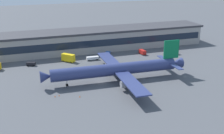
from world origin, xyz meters
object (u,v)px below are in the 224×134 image
object	(u,v)px
airliner	(117,69)
traffic_cone_2	(59,95)
catering_truck	(68,58)
traffic_cone_0	(80,96)
crew_van	(142,52)
follow_me_car	(31,64)
traffic_cone_1	(55,96)
pushback_tractor	(107,54)
stair_truck	(172,50)
belt_loader	(93,58)

from	to	relation	value
airliner	traffic_cone_2	size ratio (longest dim) A/B	114.21
catering_truck	traffic_cone_0	bearing A→B (deg)	-95.20
airliner	crew_van	world-z (taller)	airliner
follow_me_car	traffic_cone_2	world-z (taller)	follow_me_car
traffic_cone_1	traffic_cone_2	size ratio (longest dim) A/B	1.07
pushback_tractor	traffic_cone_2	distance (m)	56.53
traffic_cone_2	stair_truck	bearing A→B (deg)	27.37
follow_me_car	stair_truck	bearing A→B (deg)	-2.33
stair_truck	traffic_cone_1	distance (m)	82.08
belt_loader	stair_truck	bearing A→B (deg)	-2.63
follow_me_car	traffic_cone_0	world-z (taller)	follow_me_car
stair_truck	traffic_cone_2	bearing A→B (deg)	-152.63
catering_truck	crew_van	size ratio (longest dim) A/B	1.32
airliner	traffic_cone_0	size ratio (longest dim) A/B	106.30
stair_truck	belt_loader	xyz separation A→B (m)	(-47.33, 2.18, -0.83)
crew_van	traffic_cone_2	world-z (taller)	crew_van
crew_van	traffic_cone_1	world-z (taller)	crew_van
pushback_tractor	stair_truck	world-z (taller)	stair_truck
traffic_cone_1	traffic_cone_0	bearing A→B (deg)	-19.84
airliner	catering_truck	distance (m)	36.28
airliner	traffic_cone_0	bearing A→B (deg)	-149.52
belt_loader	traffic_cone_1	bearing A→B (deg)	-123.04
follow_me_car	traffic_cone_1	bearing A→B (deg)	-81.40
traffic_cone_0	traffic_cone_2	size ratio (longest dim) A/B	1.07
belt_loader	traffic_cone_0	world-z (taller)	belt_loader
traffic_cone_1	stair_truck	bearing A→B (deg)	27.09
traffic_cone_0	traffic_cone_1	world-z (taller)	traffic_cone_0
catering_truck	belt_loader	world-z (taller)	catering_truck
follow_me_car	traffic_cone_2	distance (m)	40.97
traffic_cone_1	airliner	bearing A→B (deg)	16.04
crew_van	traffic_cone_1	distance (m)	68.87
catering_truck	traffic_cone_2	distance (m)	42.15
airliner	follow_me_car	world-z (taller)	airliner
traffic_cone_0	pushback_tractor	bearing A→B (deg)	60.93
pushback_tractor	traffic_cone_0	bearing A→B (deg)	-119.07
traffic_cone_0	airliner	bearing A→B (deg)	30.48
belt_loader	traffic_cone_0	size ratio (longest dim) A/B	10.74
stair_truck	airliner	bearing A→B (deg)	-146.91
pushback_tractor	follow_me_car	distance (m)	42.28
pushback_tractor	belt_loader	bearing A→B (deg)	-150.51
catering_truck	belt_loader	xyz separation A→B (m)	(12.80, -1.36, -1.14)
traffic_cone_0	catering_truck	bearing A→B (deg)	84.80
traffic_cone_2	traffic_cone_0	bearing A→B (deg)	-26.03
catering_truck	traffic_cone_0	xyz separation A→B (m)	(-4.02, -44.13, -1.99)
catering_truck	traffic_cone_1	size ratio (longest dim) A/B	11.77
airliner	pushback_tractor	xyz separation A→B (m)	(7.77, 37.21, -4.14)
airliner	traffic_cone_0	world-z (taller)	airliner
follow_me_car	traffic_cone_2	bearing A→B (deg)	-79.15
belt_loader	follow_me_car	distance (m)	31.89
crew_van	traffic_cone_1	xyz separation A→B (m)	(-55.46, -40.81, -1.16)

